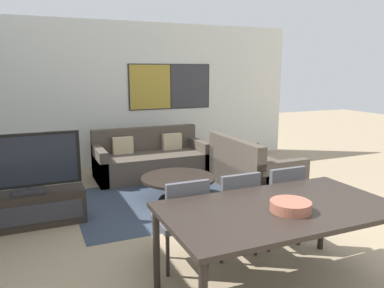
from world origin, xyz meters
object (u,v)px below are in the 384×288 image
Objects in this scene: dining_table at (279,214)px; fruit_bowl at (291,206)px; sofa_side at (251,172)px; dining_chair_centre at (234,208)px; dining_chair_left at (183,217)px; dining_chair_right at (279,200)px; television at (27,163)px; sofa_main at (150,160)px; coffee_table at (178,182)px; tv_console at (31,209)px.

dining_table is 5.98× the size of fruit_bowl.
sofa_side is 1.67× the size of dining_chair_centre.
dining_chair_centre is (0.57, 0.02, 0.00)m from dining_chair_left.
dining_chair_right is (0.57, 0.77, -0.21)m from dining_table.
sofa_main is at bearing 38.19° from television.
coffee_table is at bearing 105.26° from dining_chair_right.
tv_console is 3.93× the size of fruit_bowl.
dining_table is at bearing -91.95° from coffee_table.
dining_chair_right reaches higher than tv_console.
sofa_main is at bearing 90.00° from coffee_table.
sofa_main is 3.20m from dining_chair_centre.
sofa_main is (2.01, 1.58, 0.06)m from tv_console.
television is 2.61m from sofa_main.
coffee_table is 1.81m from dining_chair_centre.
tv_console is 2.53m from dining_chair_centre.
sofa_side is 3.02m from fruit_bowl.
television is 0.63× the size of dining_table.
dining_chair_centre is 2.72× the size of fruit_bowl.
dining_chair_left is (1.35, -1.63, 0.29)m from tv_console.
coffee_table is at bearing -90.00° from sofa_main.
dining_chair_left is 1.08m from fruit_bowl.
coffee_table is at bearing 70.07° from dining_chair_left.
television reaches higher than dining_chair_right.
tv_console is 1.45× the size of dining_chair_right.
fruit_bowl is (-0.56, -0.88, 0.32)m from dining_chair_right.
dining_chair_centre is at bearing -92.76° from coffee_table.
fruit_bowl is (0.02, -0.12, 0.11)m from dining_table.
dining_chair_left is at bearing -101.57° from sofa_main.
dining_table is at bearing -91.26° from sofa_main.
dining_chair_centre is at bearing -178.36° from dining_chair_right.
dining_chair_centre is (-0.09, -3.19, 0.23)m from sofa_main.
dining_chair_centre is at bearing -91.55° from sofa_main.
television is 1.39× the size of dining_chair_left.
dining_chair_right is at bearing 1.87° from dining_chair_left.
dining_chair_right is at bearing 156.62° from sofa_side.
dining_chair_right is (2.49, -1.60, -0.28)m from television.
dining_chair_centre is 0.92m from fruit_bowl.
coffee_table is 1.86m from dining_chair_right.
sofa_side is at bearing 0.03° from coffee_table.
dining_table reaches higher than tv_console.
sofa_main is 1.81× the size of coffee_table.
television reaches higher than fruit_bowl.
dining_table is (-1.34, -2.54, 0.44)m from sofa_side.
fruit_bowl reaches higher than dining_table.
sofa_main is 2.21× the size of dining_chair_left.
fruit_bowl reaches higher than sofa_side.
television reaches higher than dining_chair_left.
coffee_table is 1.22× the size of dining_chair_centre.
dining_chair_centre is at bearing 91.05° from fruit_bowl.
sofa_side is (1.25, -1.40, -0.00)m from sofa_main.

